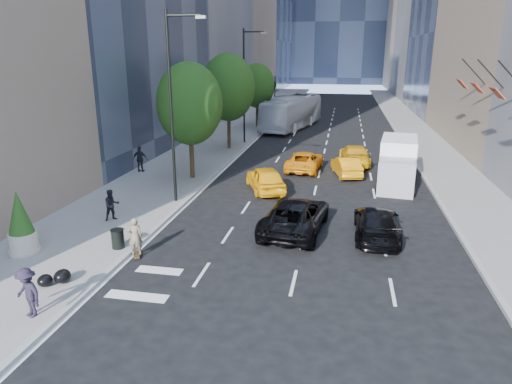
% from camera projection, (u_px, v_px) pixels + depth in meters
% --- Properties ---
extents(ground, '(160.00, 160.00, 0.00)m').
position_uv_depth(ground, '(281.00, 239.00, 20.61)').
color(ground, black).
rests_on(ground, ground).
extents(sidewalk_left, '(6.00, 120.00, 0.15)m').
position_uv_depth(sidewalk_left, '(238.00, 129.00, 50.40)').
color(sidewalk_left, slate).
rests_on(sidewalk_left, ground).
extents(sidewalk_right, '(4.00, 120.00, 0.15)m').
position_uv_depth(sidewalk_right, '(417.00, 134.00, 46.97)').
color(sidewalk_right, slate).
rests_on(sidewalk_right, ground).
extents(lamp_near, '(2.13, 0.22, 10.00)m').
position_uv_depth(lamp_near, '(174.00, 98.00, 23.82)').
color(lamp_near, black).
rests_on(lamp_near, sidewalk_left).
extents(lamp_far, '(2.13, 0.22, 10.00)m').
position_uv_depth(lamp_far, '(246.00, 80.00, 40.73)').
color(lamp_far, black).
rests_on(lamp_far, sidewalk_left).
extents(tree_near, '(4.20, 4.20, 7.46)m').
position_uv_depth(tree_near, '(190.00, 104.00, 28.92)').
color(tree_near, black).
rests_on(tree_near, sidewalk_left).
extents(tree_mid, '(4.50, 4.50, 7.99)m').
position_uv_depth(tree_mid, '(228.00, 87.00, 38.22)').
color(tree_mid, black).
rests_on(tree_mid, sidewalk_left).
extents(tree_far, '(3.90, 3.90, 6.92)m').
position_uv_depth(tree_far, '(257.00, 86.00, 50.63)').
color(tree_far, black).
rests_on(tree_far, sidewalk_left).
extents(traffic_signal, '(2.48, 0.53, 5.20)m').
position_uv_depth(traffic_signal, '(275.00, 85.00, 58.12)').
color(traffic_signal, black).
rests_on(traffic_signal, sidewalk_left).
extents(facade_flags, '(1.85, 13.30, 2.05)m').
position_uv_depth(facade_flags, '(490.00, 87.00, 26.28)').
color(facade_flags, black).
rests_on(facade_flags, ground).
extents(skateboarder, '(0.68, 0.58, 1.59)m').
position_uv_depth(skateboarder, '(135.00, 239.00, 18.57)').
color(skateboarder, '#79644B').
rests_on(skateboarder, ground).
extents(black_sedan_lincoln, '(3.13, 5.80, 1.55)m').
position_uv_depth(black_sedan_lincoln, '(295.00, 216.00, 21.32)').
color(black_sedan_lincoln, black).
rests_on(black_sedan_lincoln, ground).
extents(black_sedan_mercedes, '(1.98, 4.83, 1.40)m').
position_uv_depth(black_sedan_mercedes, '(377.00, 223.00, 20.59)').
color(black_sedan_mercedes, black).
rests_on(black_sedan_mercedes, ground).
extents(taxi_a, '(3.35, 4.80, 1.52)m').
position_uv_depth(taxi_a, '(265.00, 179.00, 27.68)').
color(taxi_a, '#FFB30D').
rests_on(taxi_a, ground).
extents(taxi_b, '(2.26, 4.22, 1.32)m').
position_uv_depth(taxi_b, '(346.00, 166.00, 31.19)').
color(taxi_b, orange).
rests_on(taxi_b, ground).
extents(taxi_c, '(2.61, 5.01, 1.35)m').
position_uv_depth(taxi_c, '(305.00, 161.00, 32.65)').
color(taxi_c, orange).
rests_on(taxi_c, ground).
extents(taxi_d, '(2.41, 5.20, 1.47)m').
position_uv_depth(taxi_d, '(355.00, 155.00, 34.34)').
color(taxi_d, '#EAA60C').
rests_on(taxi_d, ground).
extents(city_bus, '(5.69, 13.33, 3.62)m').
position_uv_depth(city_bus, '(292.00, 112.00, 50.70)').
color(city_bus, white).
rests_on(city_bus, ground).
extents(box_truck, '(2.87, 6.23, 2.87)m').
position_uv_depth(box_truck, '(398.00, 162.00, 28.84)').
color(box_truck, white).
rests_on(box_truck, ground).
extents(pedestrian_a, '(0.95, 0.95, 1.56)m').
position_uv_depth(pedestrian_a, '(112.00, 205.00, 22.30)').
color(pedestrian_a, black).
rests_on(pedestrian_a, sidewalk_left).
extents(pedestrian_b, '(1.07, 0.46, 1.80)m').
position_uv_depth(pedestrian_b, '(140.00, 159.00, 31.50)').
color(pedestrian_b, black).
rests_on(pedestrian_b, sidewalk_left).
extents(pedestrian_c, '(1.21, 0.96, 1.63)m').
position_uv_depth(pedestrian_c, '(28.00, 293.00, 14.04)').
color(pedestrian_c, black).
rests_on(pedestrian_c, sidewalk_left).
extents(trash_can, '(0.52, 0.52, 0.78)m').
position_uv_depth(trash_can, '(118.00, 239.00, 19.19)').
color(trash_can, black).
rests_on(trash_can, sidewalk_left).
extents(planter_shrub, '(1.10, 1.10, 2.64)m').
position_uv_depth(planter_shrub, '(21.00, 224.00, 18.50)').
color(planter_shrub, '#BDAF9D').
rests_on(planter_shrub, sidewalk_left).
extents(garbage_bags, '(0.99, 0.95, 0.49)m').
position_uv_depth(garbage_bags, '(55.00, 278.00, 16.21)').
color(garbage_bags, black).
rests_on(garbage_bags, sidewalk_left).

